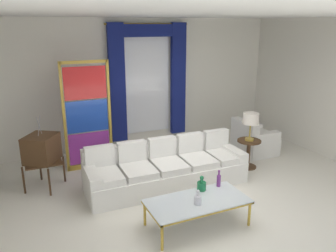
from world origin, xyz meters
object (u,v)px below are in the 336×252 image
at_px(bottle_amber_squat, 219,180).
at_px(vintage_tv, 42,150).
at_px(table_lamp_brass, 251,120).
at_px(coffee_table, 197,202).
at_px(couch_white_long, 165,169).
at_px(peacock_figurine, 114,162).
at_px(stained_glass_divider, 88,118).
at_px(bottle_crystal_tall, 202,185).
at_px(armchair_white, 253,141).
at_px(round_side_table, 248,151).
at_px(bottle_blue_decanter, 198,199).

relative_size(bottle_amber_squat, vintage_tv, 0.21).
distance_m(bottle_amber_squat, table_lamp_brass, 1.95).
bearing_deg(vintage_tv, coffee_table, -49.15).
distance_m(bottle_amber_squat, vintage_tv, 3.13).
bearing_deg(bottle_amber_squat, couch_white_long, 108.51).
relative_size(peacock_figurine, table_lamp_brass, 1.05).
xyz_separation_m(vintage_tv, stained_glass_divider, (0.95, 0.56, 0.33)).
height_order(couch_white_long, table_lamp_brass, table_lamp_brass).
bearing_deg(table_lamp_brass, bottle_crystal_tall, -146.67).
height_order(bottle_amber_squat, table_lamp_brass, table_lamp_brass).
bearing_deg(peacock_figurine, stained_glass_divider, 129.90).
xyz_separation_m(couch_white_long, table_lamp_brass, (1.87, -0.00, 0.72)).
distance_m(couch_white_long, bottle_amber_squat, 1.26).
bearing_deg(table_lamp_brass, couch_white_long, 179.96).
height_order(bottle_amber_squat, armchair_white, armchair_white).
distance_m(bottle_crystal_tall, bottle_amber_squat, 0.31).
bearing_deg(round_side_table, vintage_tv, 168.66).
relative_size(coffee_table, bottle_amber_squat, 5.32).
relative_size(couch_white_long, vintage_tv, 2.18).
distance_m(bottle_blue_decanter, armchair_white, 3.39).
bearing_deg(armchair_white, peacock_figurine, 174.90).
xyz_separation_m(bottle_crystal_tall, vintage_tv, (-2.13, 1.96, 0.24)).
relative_size(coffee_table, bottle_crystal_tall, 6.22).
height_order(bottle_amber_squat, round_side_table, bottle_amber_squat).
bearing_deg(bottle_blue_decanter, couch_white_long, 83.49).
bearing_deg(bottle_crystal_tall, vintage_tv, 137.41).
bearing_deg(couch_white_long, bottle_amber_squat, -71.49).
relative_size(bottle_crystal_tall, bottle_amber_squat, 0.86).
distance_m(coffee_table, table_lamp_brass, 2.54).
bearing_deg(bottle_blue_decanter, coffee_table, 63.30).
relative_size(bottle_blue_decanter, peacock_figurine, 0.37).
distance_m(vintage_tv, round_side_table, 4.01).
xyz_separation_m(armchair_white, peacock_figurine, (-3.18, 0.28, -0.07)).
bearing_deg(peacock_figurine, bottle_amber_squat, -61.70).
xyz_separation_m(couch_white_long, stained_glass_divider, (-1.10, 1.34, 0.75)).
relative_size(bottle_blue_decanter, table_lamp_brass, 0.39).
relative_size(bottle_crystal_tall, table_lamp_brass, 0.42).
relative_size(stained_glass_divider, peacock_figurine, 3.67).
relative_size(couch_white_long, bottle_blue_decanter, 13.17).
relative_size(bottle_amber_squat, peacock_figurine, 0.46).
bearing_deg(couch_white_long, bottle_blue_decanter, -96.51).
height_order(bottle_blue_decanter, round_side_table, bottle_blue_decanter).
distance_m(bottle_amber_squat, peacock_figurine, 2.36).
relative_size(vintage_tv, armchair_white, 1.60).
xyz_separation_m(bottle_blue_decanter, bottle_amber_squat, (0.57, 0.35, 0.03)).
distance_m(armchair_white, peacock_figurine, 3.19).
xyz_separation_m(bottle_blue_decanter, bottle_crystal_tall, (0.26, 0.35, 0.00)).
relative_size(coffee_table, peacock_figurine, 2.46).
bearing_deg(bottle_blue_decanter, bottle_amber_squat, 31.56).
xyz_separation_m(bottle_blue_decanter, vintage_tv, (-1.87, 2.31, 0.24)).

